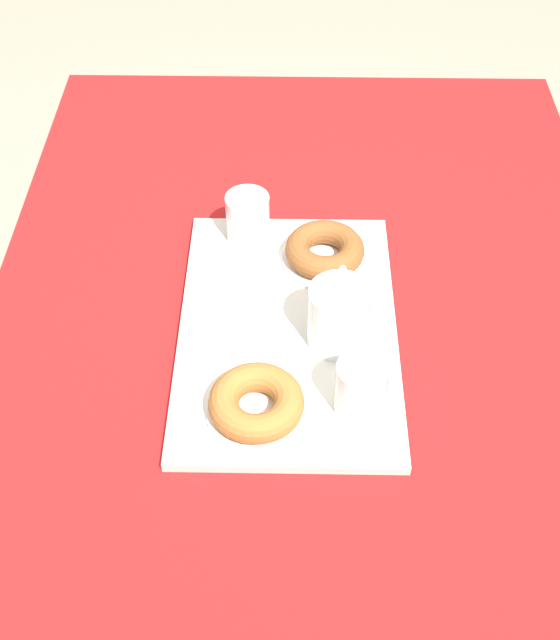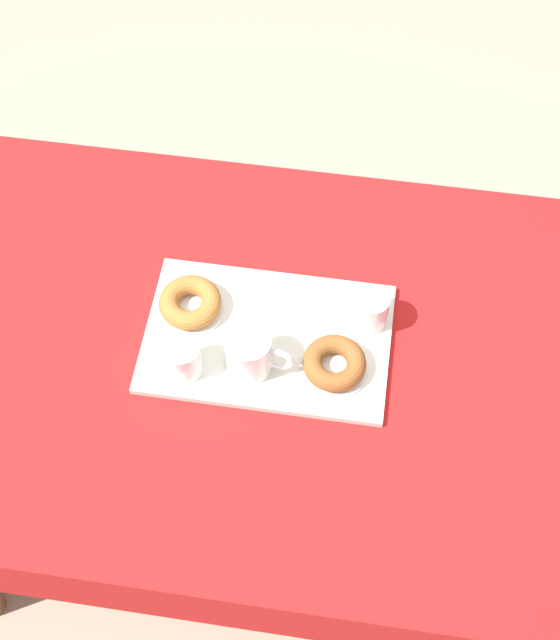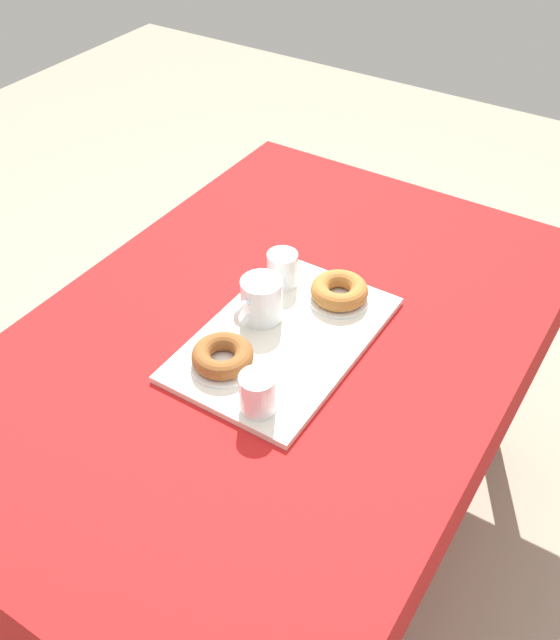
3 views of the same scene
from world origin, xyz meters
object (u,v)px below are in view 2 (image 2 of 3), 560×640
at_px(water_glass_near, 184,360).
at_px(donut_plate_left, 191,309).
at_px(water_glass_far, 371,311).
at_px(sugar_donut_right, 334,363).
at_px(sugar_donut_left, 190,302).
at_px(donut_plate_right, 334,369).
at_px(serving_tray, 267,338).
at_px(tea_mug_left, 250,355).
at_px(dining_table, 262,375).

relative_size(water_glass_near, donut_plate_left, 0.61).
xyz_separation_m(water_glass_near, water_glass_far, (-0.34, -0.16, 0.00)).
height_order(water_glass_near, donut_plate_left, water_glass_near).
height_order(water_glass_far, sugar_donut_right, water_glass_far).
relative_size(water_glass_near, sugar_donut_left, 0.64).
bearing_deg(sugar_donut_left, donut_plate_left, 0.00).
relative_size(sugar_donut_left, donut_plate_right, 0.95).
relative_size(water_glass_near, donut_plate_right, 0.61).
bearing_deg(donut_plate_right, serving_tray, -21.75).
distance_m(water_glass_near, donut_plate_right, 0.29).
bearing_deg(water_glass_near, serving_tray, -146.52).
xyz_separation_m(water_glass_far, sugar_donut_right, (0.06, 0.12, -0.01)).
distance_m(sugar_donut_left, sugar_donut_right, 0.31).
bearing_deg(tea_mug_left, sugar_donut_right, -174.34).
height_order(tea_mug_left, sugar_donut_left, tea_mug_left).
bearing_deg(water_glass_far, sugar_donut_left, 4.18).
distance_m(serving_tray, water_glass_near, 0.18).
bearing_deg(serving_tray, sugar_donut_right, 158.25).
distance_m(dining_table, serving_tray, 0.10).
xyz_separation_m(serving_tray, donut_plate_left, (0.16, -0.04, 0.01)).
height_order(donut_plate_right, sugar_donut_right, sugar_donut_right).
distance_m(donut_plate_right, sugar_donut_right, 0.02).
bearing_deg(donut_plate_left, dining_table, 155.13).
relative_size(dining_table, donut_plate_left, 10.91).
bearing_deg(water_glass_near, donut_plate_left, -83.24).
bearing_deg(tea_mug_left, water_glass_far, -147.87).
relative_size(donut_plate_left, donut_plate_right, 1.00).
distance_m(dining_table, sugar_donut_left, 0.21).
bearing_deg(donut_plate_left, sugar_donut_left, 0.00).
height_order(water_glass_near, water_glass_far, same).
relative_size(donut_plate_left, sugar_donut_right, 1.08).
height_order(dining_table, water_glass_near, water_glass_near).
bearing_deg(dining_table, donut_plate_right, 170.82).
bearing_deg(donut_plate_right, sugar_donut_right, 0.00).
height_order(serving_tray, water_glass_near, water_glass_near).
bearing_deg(water_glass_far, sugar_donut_right, 64.70).
relative_size(tea_mug_left, sugar_donut_right, 1.09).
relative_size(serving_tray, water_glass_near, 6.00).
height_order(water_glass_far, sugar_donut_left, water_glass_far).
xyz_separation_m(donut_plate_right, sugar_donut_right, (0.00, 0.00, 0.02)).
relative_size(serving_tray, donut_plate_left, 3.66).
bearing_deg(serving_tray, dining_table, 74.88).
height_order(water_glass_near, donut_plate_right, water_glass_near).
xyz_separation_m(serving_tray, tea_mug_left, (0.02, 0.07, 0.05)).
xyz_separation_m(serving_tray, sugar_donut_right, (-0.14, 0.05, 0.03)).
distance_m(water_glass_far, donut_plate_right, 0.14).
height_order(serving_tray, sugar_donut_right, sugar_donut_right).
bearing_deg(sugar_donut_right, water_glass_near, 8.23).
xyz_separation_m(dining_table, sugar_donut_right, (-0.15, 0.02, 0.13)).
xyz_separation_m(water_glass_near, donut_plate_left, (0.02, -0.13, -0.03)).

